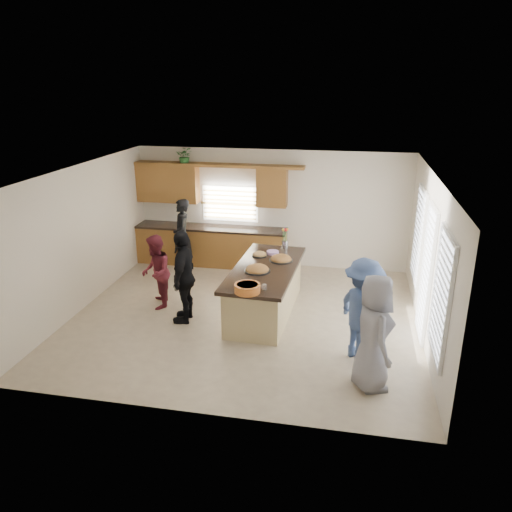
% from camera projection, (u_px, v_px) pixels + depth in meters
% --- Properties ---
extents(floor, '(6.50, 6.50, 0.00)m').
position_uv_depth(floor, '(245.00, 317.00, 9.62)').
color(floor, beige).
rests_on(floor, ground).
extents(room_shell, '(6.52, 6.02, 2.81)m').
position_uv_depth(room_shell, '(244.00, 222.00, 8.98)').
color(room_shell, silver).
rests_on(room_shell, ground).
extents(back_cabinetry, '(4.08, 0.66, 2.46)m').
position_uv_depth(back_cabinetry, '(209.00, 228.00, 12.10)').
color(back_cabinetry, brown).
rests_on(back_cabinetry, ground).
extents(right_wall_glazing, '(0.06, 4.00, 2.25)m').
position_uv_depth(right_wall_glazing, '(428.00, 265.00, 8.46)').
color(right_wall_glazing, white).
rests_on(right_wall_glazing, ground).
extents(island, '(1.27, 2.75, 0.95)m').
position_uv_depth(island, '(265.00, 291.00, 9.64)').
color(island, tan).
rests_on(island, ground).
extents(platter_front, '(0.49, 0.49, 0.20)m').
position_uv_depth(platter_front, '(257.00, 270.00, 9.27)').
color(platter_front, black).
rests_on(platter_front, island).
extents(platter_mid, '(0.46, 0.46, 0.19)m').
position_uv_depth(platter_mid, '(281.00, 259.00, 9.80)').
color(platter_mid, black).
rests_on(platter_mid, island).
extents(platter_back, '(0.31, 0.31, 0.13)m').
position_uv_depth(platter_back, '(260.00, 255.00, 10.07)').
color(platter_back, black).
rests_on(platter_back, island).
extents(salad_bowl, '(0.43, 0.43, 0.15)m').
position_uv_depth(salad_bowl, '(247.00, 288.00, 8.33)').
color(salad_bowl, '#CE6825').
rests_on(salad_bowl, island).
extents(clear_cup, '(0.09, 0.09, 0.10)m').
position_uv_depth(clear_cup, '(264.00, 287.00, 8.42)').
color(clear_cup, white).
rests_on(clear_cup, island).
extents(plate_stack, '(0.25, 0.25, 0.05)m').
position_uv_depth(plate_stack, '(273.00, 252.00, 10.20)').
color(plate_stack, '#CD9CE4').
rests_on(plate_stack, island).
extents(flower_vase, '(0.14, 0.14, 0.43)m').
position_uv_depth(flower_vase, '(285.00, 238.00, 10.48)').
color(flower_vase, silver).
rests_on(flower_vase, island).
extents(potted_plant, '(0.44, 0.40, 0.42)m').
position_uv_depth(potted_plant, '(185.00, 156.00, 11.72)').
color(potted_plant, '#307832').
rests_on(potted_plant, back_cabinetry).
extents(woman_left_back, '(0.62, 0.74, 1.73)m').
position_uv_depth(woman_left_back, '(182.00, 235.00, 11.68)').
color(woman_left_back, black).
rests_on(woman_left_back, ground).
extents(woman_left_mid, '(0.77, 0.87, 1.48)m').
position_uv_depth(woman_left_mid, '(156.00, 272.00, 9.81)').
color(woman_left_mid, maroon).
rests_on(woman_left_mid, ground).
extents(woman_left_front, '(0.49, 1.06, 1.77)m').
position_uv_depth(woman_left_front, '(184.00, 277.00, 9.20)').
color(woman_left_front, black).
rests_on(woman_left_front, ground).
extents(woman_right_back, '(1.14, 1.29, 1.73)m').
position_uv_depth(woman_right_back, '(363.00, 310.00, 7.90)').
color(woman_right_back, '#384D7B').
rests_on(woman_right_back, ground).
extents(woman_right_front, '(0.78, 0.99, 1.77)m').
position_uv_depth(woman_right_front, '(374.00, 333.00, 7.16)').
color(woman_right_front, gray).
rests_on(woman_right_front, ground).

